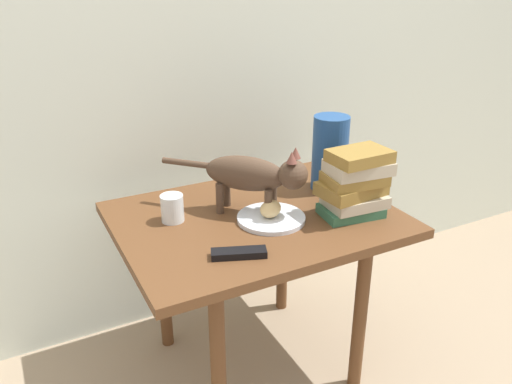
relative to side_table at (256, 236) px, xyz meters
The scene contains 10 objects.
ground_plane 0.51m from the side_table, ahead, with size 6.00×6.00×0.00m, color gray.
back_panel 0.74m from the side_table, 90.00° to the left, with size 4.00×0.04×2.20m, color silver.
side_table is the anchor object (origin of this frame).
plate 0.10m from the side_table, 64.27° to the right, with size 0.21×0.21×0.01m, color silver.
bread_roll 0.13m from the side_table, 64.91° to the right, with size 0.08×0.06×0.05m, color #E0BC7A.
cat 0.21m from the side_table, 83.54° to the left, with size 0.35×0.37×0.23m.
book_stack 0.35m from the side_table, 26.35° to the right, with size 0.22×0.16×0.22m.
green_vase 0.39m from the side_table, 13.44° to the left, with size 0.12×0.12×0.26m, color navy.
candle_jar 0.28m from the side_table, 160.87° to the left, with size 0.07×0.07×0.08m.
tv_remote 0.27m from the side_table, 127.80° to the right, with size 0.15×0.04×0.02m, color black.
Camera 1 is at (-0.67, -1.30, 1.31)m, focal length 36.41 mm.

